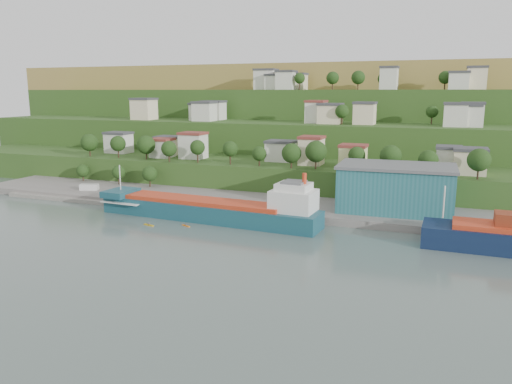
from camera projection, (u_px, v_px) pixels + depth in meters
The scene contains 10 objects.
ground at pixel (190, 228), 127.86m from camera, with size 500.00×500.00×0.00m, color #48574F.
quay at pixel (296, 211), 146.48m from camera, with size 220.00×26.00×4.00m, color slate.
pebble_beach at pixel (76, 196), 167.25m from camera, with size 40.00×18.00×2.40m, color slate.
hillside at pixel (332, 153), 282.23m from camera, with size 360.00×210.96×96.00m.
cargo_ship_near at pixel (214, 211), 134.98m from camera, with size 63.68×13.48×16.24m.
warehouse at pixel (396, 188), 136.86m from camera, with size 31.66×20.09×12.80m.
caravan at pixel (89, 188), 166.40m from camera, with size 5.93×2.47×2.77m, color silver.
dinghy at pixel (88, 195), 160.80m from camera, with size 3.67×1.38×0.73m, color silver.
kayak_orange at pixel (186, 225), 129.56m from camera, with size 2.82×1.63×0.72m.
kayak_yellow at pixel (149, 224), 130.22m from camera, with size 3.36×1.40×0.83m.
Camera 1 is at (59.97, -109.24, 34.51)m, focal length 35.00 mm.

